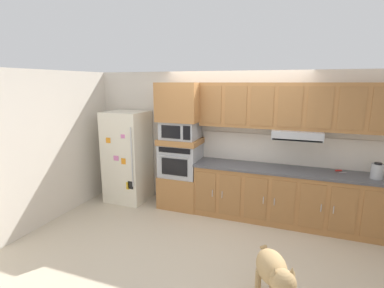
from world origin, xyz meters
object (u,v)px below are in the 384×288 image
at_px(built_in_oven, 181,160).
at_px(microwave, 180,130).
at_px(electric_kettle, 377,171).
at_px(dog, 274,272).
at_px(screwdriver, 339,171).
at_px(refrigerator, 128,156).

xyz_separation_m(built_in_oven, microwave, (0.00, -0.00, 0.56)).
height_order(electric_kettle, dog, electric_kettle).
bearing_deg(dog, screwdriver, 138.89).
bearing_deg(electric_kettle, dog, -121.75).
relative_size(refrigerator, dog, 1.96).
distance_m(refrigerator, dog, 3.61).
bearing_deg(built_in_oven, dog, -47.83).
bearing_deg(electric_kettle, screwdriver, 157.84).
bearing_deg(microwave, electric_kettle, -0.87).
distance_m(built_in_oven, dog, 2.83).
xyz_separation_m(electric_kettle, dog, (-1.25, -2.02, -0.61)).
bearing_deg(screwdriver, electric_kettle, -22.16).
height_order(built_in_oven, electric_kettle, built_in_oven).
distance_m(refrigerator, microwave, 1.24).
xyz_separation_m(microwave, electric_kettle, (3.12, -0.05, -0.43)).
distance_m(microwave, dog, 2.98).
distance_m(electric_kettle, dog, 2.45).
relative_size(microwave, screwdriver, 3.96).
xyz_separation_m(microwave, screwdriver, (2.65, 0.15, -0.53)).
distance_m(built_in_oven, screwdriver, 2.65).
distance_m(built_in_oven, microwave, 0.56).
bearing_deg(refrigerator, screwdriver, 3.26).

